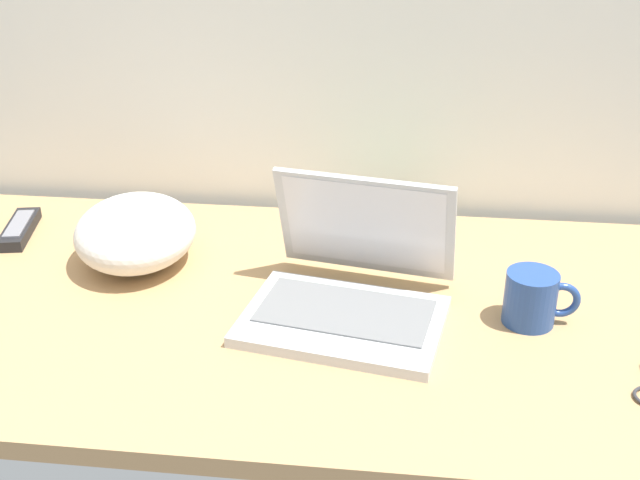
{
  "coord_description": "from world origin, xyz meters",
  "views": [
    {
      "loc": [
        0.17,
        -1.12,
        0.71
      ],
      "look_at": [
        0.04,
        0.0,
        0.15
      ],
      "focal_mm": 44.57,
      "sensor_mm": 36.0,
      "label": 1
    }
  ],
  "objects": [
    {
      "name": "desk",
      "position": [
        0.0,
        0.0,
        0.01
      ],
      "size": [
        1.6,
        0.76,
        0.03
      ],
      "color": "tan",
      "rests_on": "ground"
    },
    {
      "name": "laptop",
      "position": [
        0.09,
        -0.01,
        0.08
      ],
      "size": [
        0.35,
        0.33,
        0.21
      ],
      "color": "silver",
      "rests_on": "desk"
    },
    {
      "name": "coffee_mug",
      "position": [
        0.38,
        -0.01,
        0.07
      ],
      "size": [
        0.12,
        0.08,
        0.09
      ],
      "color": "#26478C",
      "rests_on": "desk"
    },
    {
      "name": "remote_control_near",
      "position": [
        -0.57,
        0.2,
        0.04
      ],
      "size": [
        0.08,
        0.17,
        0.02
      ],
      "color": "black",
      "rests_on": "desk"
    },
    {
      "name": "book_stack",
      "position": [
        0.14,
        0.26,
        0.05
      ],
      "size": [
        0.2,
        0.17,
        0.05
      ],
      "color": "silver",
      "rests_on": "desk"
    },
    {
      "name": "cushion",
      "position": [
        -0.3,
        0.12,
        0.09
      ],
      "size": [
        0.26,
        0.29,
        0.12
      ],
      "primitive_type": "ellipsoid",
      "rotation": [
        0.0,
        0.0,
        1.76
      ],
      "color": "silver",
      "rests_on": "desk"
    }
  ]
}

